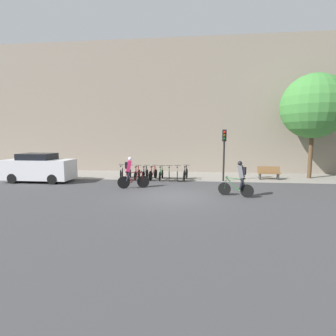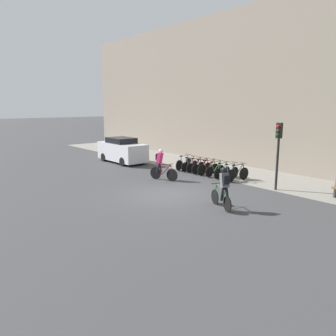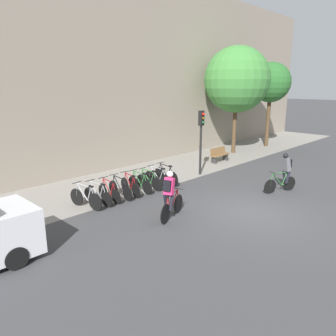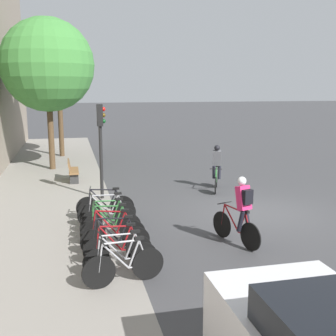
% 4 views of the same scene
% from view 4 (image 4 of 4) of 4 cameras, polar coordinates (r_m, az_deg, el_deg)
% --- Properties ---
extents(ground, '(200.00, 200.00, 0.00)m').
position_cam_4_polar(ground, '(13.95, 12.23, -5.87)').
color(ground, '#3D3D3F').
extents(kerb_strip, '(44.00, 4.50, 0.01)m').
position_cam_4_polar(kerb_strip, '(12.70, -16.78, -7.74)').
color(kerb_strip, gray).
rests_on(kerb_strip, ground).
extents(cyclist_pink, '(1.73, 0.68, 1.79)m').
position_cam_4_polar(cyclist_pink, '(10.73, 9.86, -5.60)').
color(cyclist_pink, black).
rests_on(cyclist_pink, ground).
extents(cyclist_grey, '(1.65, 0.74, 1.76)m').
position_cam_4_polar(cyclist_grey, '(16.54, 6.60, 0.31)').
color(cyclist_grey, black).
rests_on(cyclist_grey, ground).
extents(parked_bike_0, '(0.48, 1.71, 0.98)m').
position_cam_4_polar(parked_bike_0, '(8.81, -5.98, -12.96)').
color(parked_bike_0, black).
rests_on(parked_bike_0, ground).
extents(parked_bike_1, '(0.46, 1.64, 0.94)m').
position_cam_4_polar(parked_bike_1, '(9.33, -6.41, -11.75)').
color(parked_bike_1, black).
rests_on(parked_bike_1, ground).
extents(parked_bike_2, '(0.46, 1.58, 0.94)m').
position_cam_4_polar(parked_bike_2, '(9.84, -6.80, -10.54)').
color(parked_bike_2, black).
rests_on(parked_bike_2, ground).
extents(parked_bike_3, '(0.46, 1.68, 0.95)m').
position_cam_4_polar(parked_bike_3, '(10.35, -7.15, -9.39)').
color(parked_bike_3, black).
rests_on(parked_bike_3, ground).
extents(parked_bike_4, '(0.48, 1.64, 0.96)m').
position_cam_4_polar(parked_bike_4, '(10.87, -7.47, -8.36)').
color(parked_bike_4, black).
rests_on(parked_bike_4, ground).
extents(parked_bike_5, '(0.46, 1.63, 0.95)m').
position_cam_4_polar(parked_bike_5, '(11.39, -7.76, -7.51)').
color(parked_bike_5, black).
rests_on(parked_bike_5, ground).
extents(parked_bike_6, '(0.46, 1.57, 0.94)m').
position_cam_4_polar(parked_bike_6, '(11.92, -8.02, -6.70)').
color(parked_bike_6, black).
rests_on(parked_bike_6, ground).
extents(parked_bike_7, '(0.46, 1.72, 0.96)m').
position_cam_4_polar(parked_bike_7, '(12.45, -8.25, -5.87)').
color(parked_bike_7, black).
rests_on(parked_bike_7, ground).
extents(parked_bike_8, '(0.46, 1.75, 0.99)m').
position_cam_4_polar(parked_bike_8, '(12.97, -8.48, -5.09)').
color(parked_bike_8, black).
rests_on(parked_bike_8, ground).
extents(traffic_light_pole, '(0.26, 0.30, 3.38)m').
position_cam_4_polar(traffic_light_pole, '(15.07, -9.10, 4.61)').
color(traffic_light_pole, black).
rests_on(traffic_light_pole, ground).
extents(bench, '(1.49, 0.44, 0.89)m').
position_cam_4_polar(bench, '(18.44, -12.81, -0.33)').
color(bench, brown).
rests_on(bench, ground).
extents(street_tree_0, '(4.39, 4.39, 7.19)m').
position_cam_4_polar(street_tree_0, '(21.15, -16.03, 13.25)').
color(street_tree_0, '#4C3823').
rests_on(street_tree_0, ground).
extents(street_tree_1, '(2.96, 2.96, 6.31)m').
position_cam_4_polar(street_tree_1, '(25.14, -14.65, 12.46)').
color(street_tree_1, '#4C3823').
rests_on(street_tree_1, ground).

